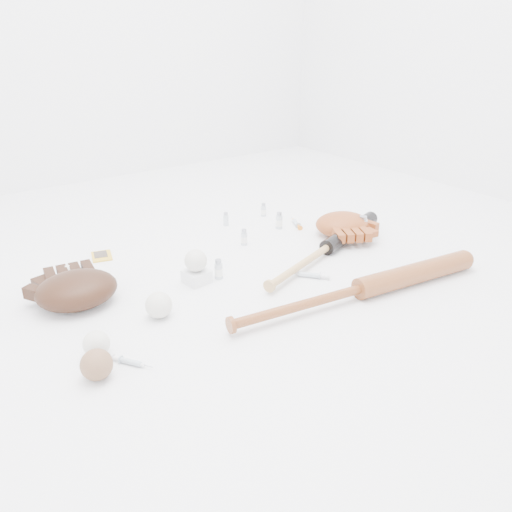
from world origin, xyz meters
TOP-DOWN VIEW (x-y plane):
  - bat_dark at (0.32, -0.04)m, footprint 0.80×0.31m
  - bat_wood at (0.16, -0.35)m, footprint 0.97×0.21m
  - glove_dark at (-0.57, 0.15)m, footprint 0.33×0.33m
  - glove_tan at (0.50, 0.07)m, footprint 0.36×0.36m
  - trading_card at (-0.38, 0.45)m, footprint 0.09×0.11m
  - pedestal at (-0.20, 0.06)m, footprint 0.09×0.09m
  - baseball_on_pedestal at (-0.20, 0.06)m, footprint 0.08×0.08m
  - baseball_left at (-0.61, -0.15)m, footprint 0.07×0.07m
  - baseball_upper at (-0.55, 0.29)m, footprint 0.07×0.07m
  - baseball_mid at (-0.40, -0.07)m, footprint 0.08×0.08m
  - baseball_aged at (-0.65, -0.24)m, footprint 0.08×0.08m
  - syringe_0 at (-0.56, -0.24)m, footprint 0.09×0.12m
  - syringe_1 at (0.13, -0.14)m, footprint 0.13×0.14m
  - syringe_2 at (0.43, 0.27)m, footprint 0.09×0.15m
  - syringe_3 at (0.59, -0.35)m, footprint 0.10×0.12m
  - vial_0 at (0.12, 0.23)m, footprint 0.02×0.02m
  - vial_1 at (0.38, 0.45)m, footprint 0.02×0.02m
  - vial_2 at (0.34, 0.29)m, footprint 0.03×0.03m
  - vial_3 at (0.56, 0.01)m, footprint 0.04×0.04m
  - vial_4 at (-0.12, 0.04)m, footprint 0.03×0.03m
  - vial_5 at (0.18, 0.45)m, footprint 0.02×0.02m

SIDE VIEW (x-z plane):
  - trading_card at x=-0.38m, z-range 0.00..0.01m
  - syringe_0 at x=-0.56m, z-range 0.00..0.02m
  - syringe_3 at x=0.59m, z-range 0.00..0.02m
  - syringe_2 at x=0.43m, z-range 0.00..0.02m
  - syringe_1 at x=0.13m, z-range 0.00..0.02m
  - pedestal at x=-0.20m, z-range 0.00..0.04m
  - vial_5 at x=0.18m, z-range 0.00..0.06m
  - vial_1 at x=0.38m, z-range 0.00..0.06m
  - bat_dark at x=0.32m, z-range 0.00..0.06m
  - vial_0 at x=0.12m, z-range 0.00..0.07m
  - vial_4 at x=-0.12m, z-range 0.00..0.07m
  - baseball_left at x=-0.61m, z-range 0.00..0.07m
  - baseball_upper at x=-0.55m, z-range 0.00..0.07m
  - bat_wood at x=0.16m, z-range 0.00..0.07m
  - vial_2 at x=0.34m, z-range 0.00..0.07m
  - baseball_aged at x=-0.65m, z-range 0.00..0.08m
  - baseball_mid at x=-0.40m, z-range 0.00..0.08m
  - vial_3 at x=0.56m, z-range 0.00..0.09m
  - glove_tan at x=0.50m, z-range 0.00..0.10m
  - glove_dark at x=-0.57m, z-range 0.00..0.11m
  - baseball_on_pedestal at x=-0.20m, z-range 0.04..0.12m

